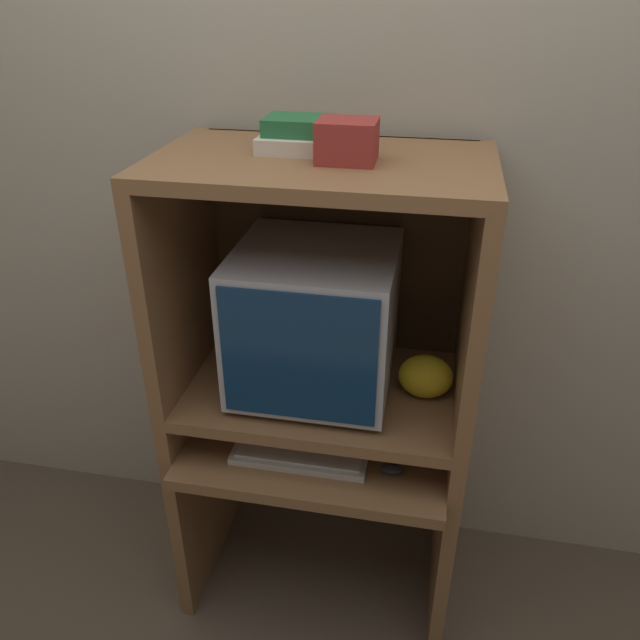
# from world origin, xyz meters

# --- Properties ---
(ground_plane) EXTENTS (12.00, 12.00, 0.00)m
(ground_plane) POSITION_xyz_m (0.00, 0.00, 0.00)
(ground_plane) COLOR brown
(wall_back) EXTENTS (6.00, 0.06, 2.60)m
(wall_back) POSITION_xyz_m (0.00, 0.58, 1.30)
(wall_back) COLOR #B2A893
(wall_back) RESTS_ON ground_plane
(desk_base) EXTENTS (0.84, 0.58, 0.65)m
(desk_base) POSITION_xyz_m (0.00, 0.22, 0.40)
(desk_base) COLOR brown
(desk_base) RESTS_ON ground_plane
(desk_monitor_shelf) EXTENTS (0.84, 0.52, 0.15)m
(desk_monitor_shelf) POSITION_xyz_m (0.00, 0.26, 0.77)
(desk_monitor_shelf) COLOR brown
(desk_monitor_shelf) RESTS_ON desk_base
(hutch_upper) EXTENTS (0.84, 0.52, 0.66)m
(hutch_upper) POSITION_xyz_m (0.00, 0.29, 1.23)
(hutch_upper) COLOR brown
(hutch_upper) RESTS_ON desk_monitor_shelf
(crt_monitor) EXTENTS (0.43, 0.44, 0.42)m
(crt_monitor) POSITION_xyz_m (-0.02, 0.26, 1.02)
(crt_monitor) COLOR #B2B2B7
(crt_monitor) RESTS_ON desk_monitor_shelf
(keyboard) EXTENTS (0.38, 0.14, 0.03)m
(keyboard) POSITION_xyz_m (-0.03, 0.10, 0.66)
(keyboard) COLOR beige
(keyboard) RESTS_ON desk_base
(mouse) EXTENTS (0.06, 0.04, 0.03)m
(mouse) POSITION_xyz_m (0.23, 0.09, 0.66)
(mouse) COLOR #28282B
(mouse) RESTS_ON desk_base
(snack_bag) EXTENTS (0.15, 0.11, 0.12)m
(snack_bag) POSITION_xyz_m (0.30, 0.26, 0.87)
(snack_bag) COLOR gold
(snack_bag) RESTS_ON desk_monitor_shelf
(book_stack) EXTENTS (0.19, 0.15, 0.08)m
(book_stack) POSITION_xyz_m (-0.07, 0.31, 1.50)
(book_stack) COLOR beige
(book_stack) RESTS_ON hutch_upper
(storage_box) EXTENTS (0.14, 0.12, 0.10)m
(storage_box) POSITION_xyz_m (0.06, 0.23, 1.51)
(storage_box) COLOR maroon
(storage_box) RESTS_ON hutch_upper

